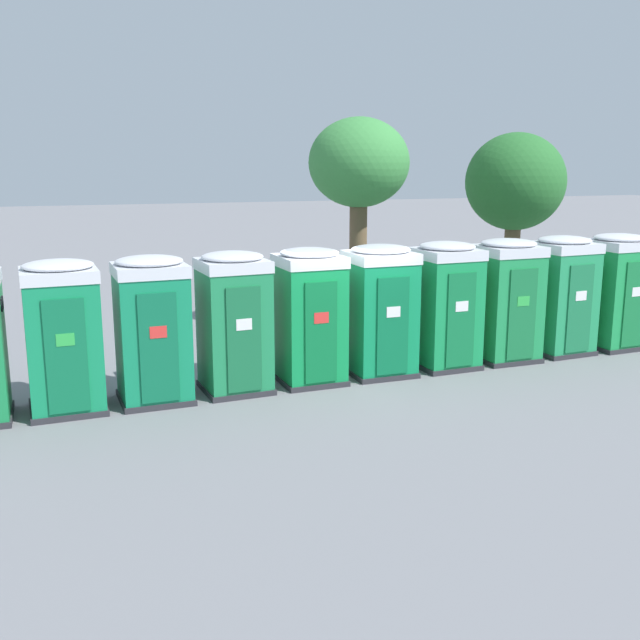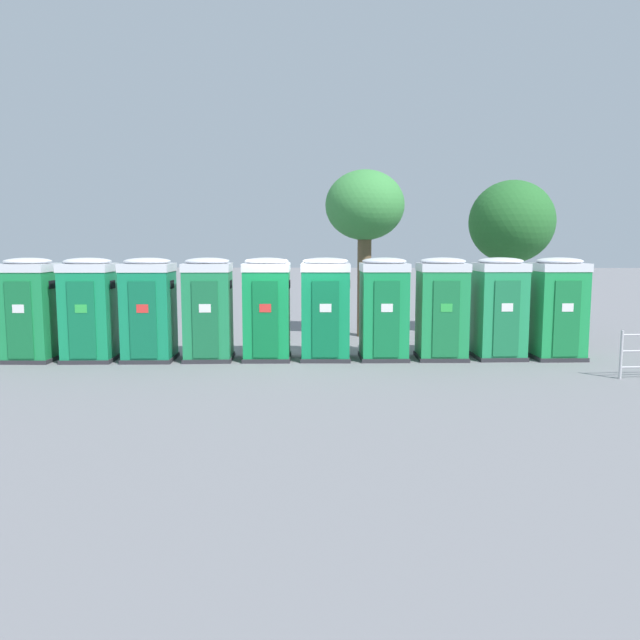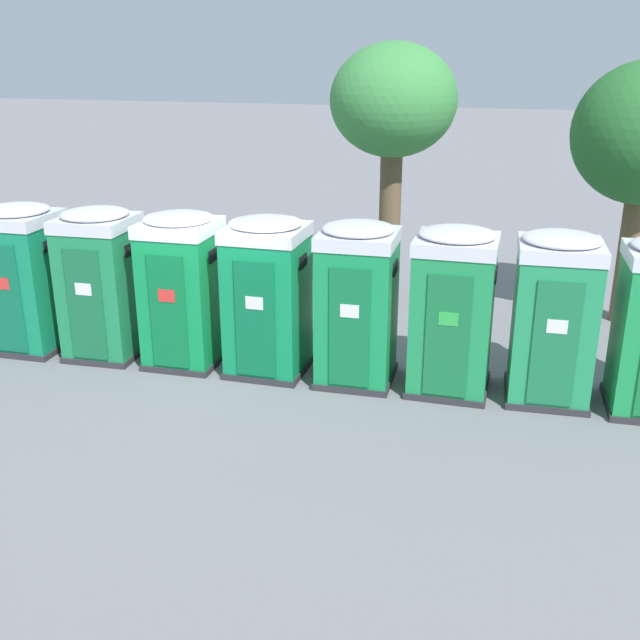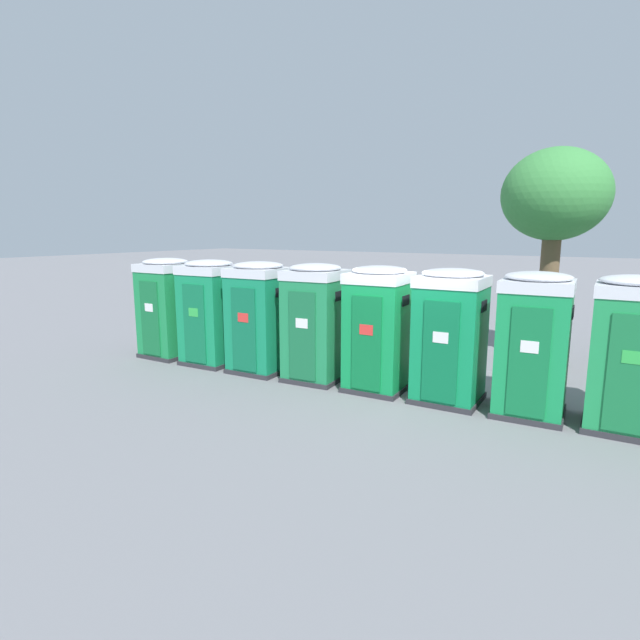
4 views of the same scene
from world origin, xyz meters
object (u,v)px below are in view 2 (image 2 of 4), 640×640
object	(u,v)px
portapotty_4	(267,308)
portapotty_9	(557,308)
portapotty_3	(208,309)
portapotty_8	(499,308)
portapotty_0	(30,309)
portapotty_6	(384,308)
portapotty_5	(325,308)
portapotty_7	(442,308)
portapotty_1	(90,309)
street_tree_0	(365,209)
portapotty_2	(149,309)
street_tree_1	(512,224)

from	to	relation	value
portapotty_4	portapotty_9	distance (m)	7.27
portapotty_3	portapotty_8	world-z (taller)	same
portapotty_0	portapotty_9	xyz separation A→B (m)	(13.08, 0.62, -0.00)
portapotty_6	portapotty_5	bearing A→B (deg)	-177.74
portapotty_7	portapotty_5	bearing A→B (deg)	-177.40
portapotty_1	portapotty_6	size ratio (longest dim) A/B	1.00
portapotty_5	portapotty_1	bearing A→B (deg)	-176.94
portapotty_6	street_tree_0	size ratio (longest dim) A/B	0.50
portapotty_3	portapotty_2	bearing A→B (deg)	-175.69
portapotty_4	street_tree_0	bearing A→B (deg)	57.20
portapotty_8	portapotty_4	bearing A→B (deg)	-176.91
portapotty_7	street_tree_1	xyz separation A→B (m)	(2.78, 4.08, 2.21)
street_tree_0	street_tree_1	size ratio (longest dim) A/B	1.06
portapotty_3	portapotty_6	xyz separation A→B (m)	(4.36, 0.20, 0.00)
portapotty_8	portapotty_9	bearing A→B (deg)	0.42
portapotty_7	portapotty_9	world-z (taller)	same
portapotty_9	portapotty_1	bearing A→B (deg)	-177.17
portapotty_0	portapotty_1	bearing A→B (deg)	1.82
portapotty_2	portapotty_0	bearing A→B (deg)	-177.91
portapotty_5	portapotty_9	world-z (taller)	same
portapotty_1	portapotty_4	distance (m)	4.36
portapotty_7	street_tree_0	size ratio (longest dim) A/B	0.50
portapotty_6	portapotty_7	bearing A→B (deg)	2.94
street_tree_1	portapotty_6	bearing A→B (deg)	-135.53
portapotty_3	portapotty_0	bearing A→B (deg)	-177.17
portapotty_1	portapotty_3	xyz separation A→B (m)	(2.90, 0.17, 0.00)
portapotty_0	street_tree_1	distance (m)	13.91
portapotty_0	portapotty_6	world-z (taller)	same
portapotty_8	portapotty_5	bearing A→B (deg)	-176.69
portapotty_2	portapotty_9	bearing A→B (deg)	2.89
portapotty_5	portapotty_8	size ratio (longest dim) A/B	1.00
portapotty_0	portapotty_4	world-z (taller)	same
street_tree_0	street_tree_1	distance (m)	4.58
portapotty_1	portapotty_6	xyz separation A→B (m)	(7.26, 0.37, 0.00)
portapotty_4	street_tree_0	xyz separation A→B (m)	(2.59, 4.02, 2.66)
portapotty_0	portapotty_7	distance (m)	10.18
portapotty_3	portapotty_4	xyz separation A→B (m)	(1.45, 0.08, 0.00)
portapotty_7	portapotty_8	xyz separation A→B (m)	(1.45, 0.12, 0.00)
portapotty_1	street_tree_0	xyz separation A→B (m)	(6.95, 4.27, 2.66)
portapotty_5	portapotty_6	distance (m)	1.45
portapotty_4	portapotty_7	world-z (taller)	same
portapotty_7	street_tree_0	world-z (taller)	street_tree_0
portapotty_3	portapotty_6	world-z (taller)	same
portapotty_4	street_tree_0	distance (m)	5.47
portapotty_7	portapotty_0	bearing A→B (deg)	-177.25
portapotty_2	portapotty_7	world-z (taller)	same
portapotty_3	portapotty_8	size ratio (longest dim) A/B	1.00
portapotty_7	portapotty_3	bearing A→B (deg)	-177.30
portapotty_1	portapotty_4	xyz separation A→B (m)	(4.36, 0.25, 0.00)
portapotty_0	portapotty_2	bearing A→B (deg)	2.09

